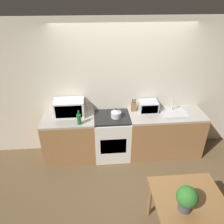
{
  "coord_description": "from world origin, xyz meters",
  "views": [
    {
      "loc": [
        -0.54,
        -2.79,
        2.99
      ],
      "look_at": [
        -0.25,
        0.6,
        1.05
      ],
      "focal_mm": 35.0,
      "sensor_mm": 36.0,
      "label": 1
    }
  ],
  "objects_px": {
    "kettle": "(116,113)",
    "bottle": "(79,119)",
    "stove_range": "(112,136)",
    "toaster_oven": "(148,106)",
    "microwave": "(69,108)",
    "dining_table": "(188,203)"
  },
  "relations": [
    {
      "from": "kettle",
      "to": "dining_table",
      "type": "xyz_separation_m",
      "value": [
        0.73,
        -1.72,
        -0.35
      ]
    },
    {
      "from": "stove_range",
      "to": "toaster_oven",
      "type": "xyz_separation_m",
      "value": [
        0.71,
        0.15,
        0.56
      ]
    },
    {
      "from": "kettle",
      "to": "dining_table",
      "type": "bearing_deg",
      "value": -66.83
    },
    {
      "from": "bottle",
      "to": "stove_range",
      "type": "bearing_deg",
      "value": 19.73
    },
    {
      "from": "toaster_oven",
      "to": "bottle",
      "type": "bearing_deg",
      "value": -164.55
    },
    {
      "from": "stove_range",
      "to": "dining_table",
      "type": "bearing_deg",
      "value": -65.25
    },
    {
      "from": "stove_range",
      "to": "toaster_oven",
      "type": "relative_size",
      "value": 2.51
    },
    {
      "from": "microwave",
      "to": "dining_table",
      "type": "distance_m",
      "value": 2.5
    },
    {
      "from": "microwave",
      "to": "bottle",
      "type": "xyz_separation_m",
      "value": [
        0.19,
        -0.34,
        -0.05
      ]
    },
    {
      "from": "kettle",
      "to": "bottle",
      "type": "relative_size",
      "value": 0.71
    },
    {
      "from": "bottle",
      "to": "toaster_oven",
      "type": "bearing_deg",
      "value": 15.45
    },
    {
      "from": "stove_range",
      "to": "toaster_oven",
      "type": "bearing_deg",
      "value": 11.73
    },
    {
      "from": "stove_range",
      "to": "microwave",
      "type": "xyz_separation_m",
      "value": [
        -0.78,
        0.12,
        0.61
      ]
    },
    {
      "from": "microwave",
      "to": "toaster_oven",
      "type": "relative_size",
      "value": 1.52
    },
    {
      "from": "stove_range",
      "to": "toaster_oven",
      "type": "height_order",
      "value": "toaster_oven"
    },
    {
      "from": "microwave",
      "to": "kettle",
      "type": "bearing_deg",
      "value": -10.45
    },
    {
      "from": "kettle",
      "to": "dining_table",
      "type": "height_order",
      "value": "kettle"
    },
    {
      "from": "stove_range",
      "to": "bottle",
      "type": "height_order",
      "value": "bottle"
    },
    {
      "from": "toaster_oven",
      "to": "kettle",
      "type": "bearing_deg",
      "value": -164.06
    },
    {
      "from": "stove_range",
      "to": "microwave",
      "type": "height_order",
      "value": "microwave"
    },
    {
      "from": "stove_range",
      "to": "bottle",
      "type": "relative_size",
      "value": 3.37
    },
    {
      "from": "toaster_oven",
      "to": "dining_table",
      "type": "relative_size",
      "value": 0.41
    }
  ]
}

